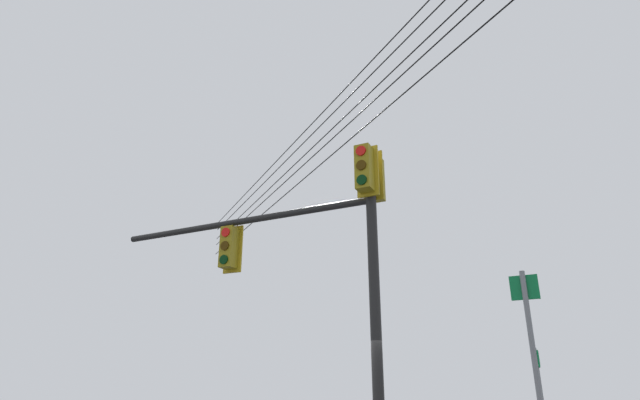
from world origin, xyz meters
TOP-DOWN VIEW (x-y plane):
  - signal_mast_assembly at (-0.13, -0.15)m, footprint 4.41×5.22m
  - route_sign_primary at (-3.58, -2.12)m, footprint 0.26×0.29m
  - route_sign_secondary at (0.32, -4.93)m, footprint 0.30×0.22m
  - overhead_wire_span at (0.21, -0.78)m, footprint 22.79×4.85m

SIDE VIEW (x-z plane):
  - route_sign_secondary at x=0.32m, z-range 0.27..2.79m
  - route_sign_primary at x=-3.58m, z-range 0.30..3.49m
  - signal_mast_assembly at x=-0.13m, z-range 1.31..7.50m
  - overhead_wire_span at x=0.21m, z-range 6.60..8.40m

